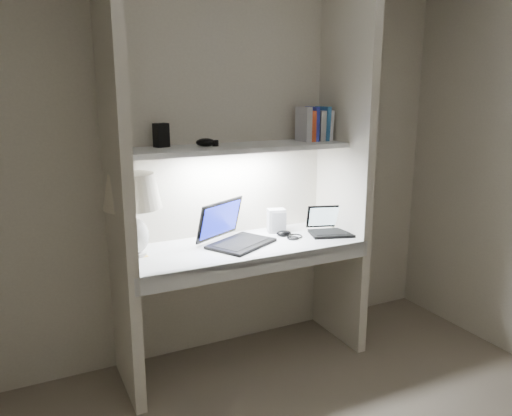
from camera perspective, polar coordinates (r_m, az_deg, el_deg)
back_wall at (r=3.19m, az=-3.58°, el=5.42°), size 3.20×0.01×2.50m
alcove_panel_left at (r=2.73m, az=-15.61°, el=3.58°), size 0.06×0.55×2.50m
alcove_panel_right at (r=3.31m, az=10.09°, el=5.53°), size 0.06×0.55×2.50m
desk at (r=3.06m, az=-1.45°, el=-4.53°), size 1.40×0.55×0.04m
desk_apron at (r=2.85m, az=0.76°, el=-6.55°), size 1.46×0.03×0.10m
shelf at (r=3.02m, az=-2.28°, el=6.88°), size 1.40×0.36×0.03m
strip_light at (r=3.02m, az=-2.28°, el=6.47°), size 0.60×0.04×0.02m
table_lamp at (r=2.85m, az=-13.93°, el=0.79°), size 0.32×0.32×0.47m
laptop_main at (r=3.06m, az=-2.63°, el=-3.02°), size 0.50×0.48×0.26m
laptop_netbook at (r=3.32m, az=8.42°, el=-2.17°), size 0.33×0.31×0.17m
speaker at (r=3.29m, az=2.33°, el=-1.45°), size 0.13×0.10×0.16m
mouse at (r=3.23m, az=3.20°, el=-2.90°), size 0.11×0.08×0.04m
cable_coil at (r=3.21m, az=4.45°, el=-3.23°), size 0.13×0.13×0.01m
sticky_note at (r=2.92m, az=-13.00°, el=-5.35°), size 0.08×0.08×0.00m
book_row at (r=3.31m, az=6.67°, el=9.44°), size 0.21×0.15×0.22m
shelf_box at (r=2.96m, az=-10.78°, el=8.17°), size 0.09×0.08×0.14m
shelf_gadget at (r=2.95m, az=-5.78°, el=7.47°), size 0.13×0.11×0.05m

